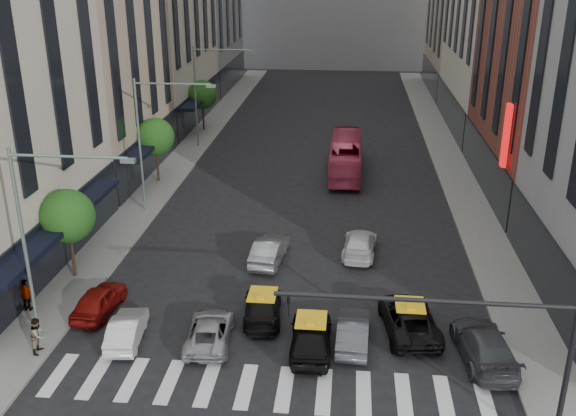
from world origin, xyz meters
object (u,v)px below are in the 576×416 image
(car_white_front, at_px, (127,329))
(pedestrian_far, at_px, (26,295))
(taxi_center, at_px, (311,335))
(streetlamp_near, at_px, (42,222))
(car_red, at_px, (99,300))
(pedestrian_near, at_px, (38,335))
(bus, at_px, (346,156))
(streetlamp_mid, at_px, (152,128))
(taxi_left, at_px, (263,306))
(streetlamp_far, at_px, (205,83))

(car_white_front, bearing_deg, pedestrian_far, -25.46)
(taxi_center, bearing_deg, streetlamp_near, 0.12)
(car_red, height_order, pedestrian_far, pedestrian_far)
(car_white_front, distance_m, pedestrian_near, 3.77)
(car_white_front, bearing_deg, bus, -117.26)
(car_red, bearing_deg, streetlamp_mid, -82.84)
(streetlamp_mid, relative_size, taxi_left, 2.06)
(streetlamp_mid, xyz_separation_m, car_red, (0.92, -13.38, -5.23))
(streetlamp_near, xyz_separation_m, streetlamp_far, (0.00, 32.00, 0.00))
(taxi_left, distance_m, pedestrian_near, 10.21)
(streetlamp_near, height_order, bus, streetlamp_near)
(car_white_front, bearing_deg, streetlamp_far, -91.04)
(bus, bearing_deg, streetlamp_near, 64.03)
(streetlamp_near, distance_m, streetlamp_mid, 16.00)
(streetlamp_mid, relative_size, car_white_front, 2.38)
(streetlamp_near, distance_m, car_red, 5.92)
(car_red, distance_m, bus, 25.92)
(streetlamp_near, bearing_deg, bus, 63.75)
(streetlamp_far, bearing_deg, car_white_front, -84.38)
(car_red, xyz_separation_m, taxi_center, (10.60, -2.23, 0.09))
(car_white_front, xyz_separation_m, taxi_left, (5.89, 2.61, 0.01))
(streetlamp_far, relative_size, bus, 0.87)
(pedestrian_near, xyz_separation_m, pedestrian_far, (-2.20, 3.36, -0.00))
(car_red, bearing_deg, pedestrian_near, 74.46)
(streetlamp_near, relative_size, pedestrian_near, 5.36)
(streetlamp_mid, relative_size, pedestrian_near, 5.36)
(car_red, bearing_deg, taxi_left, -174.81)
(streetlamp_mid, xyz_separation_m, streetlamp_far, (0.00, 16.00, 0.00))
(streetlamp_mid, xyz_separation_m, taxi_left, (9.01, -13.11, -5.27))
(streetlamp_far, xyz_separation_m, bus, (12.68, -6.30, -4.47))
(taxi_center, bearing_deg, taxi_left, -46.78)
(taxi_left, distance_m, pedestrian_far, 11.59)
(bus, height_order, pedestrian_near, bus)
(streetlamp_near, distance_m, streetlamp_far, 32.00)
(streetlamp_near, height_order, car_white_front, streetlamp_near)
(car_red, height_order, car_white_front, car_red)
(streetlamp_mid, height_order, car_red, streetlamp_mid)
(pedestrian_near, bearing_deg, taxi_left, -68.91)
(taxi_left, xyz_separation_m, pedestrian_far, (-11.57, -0.68, 0.35))
(streetlamp_mid, bearing_deg, pedestrian_near, -91.19)
(streetlamp_mid, xyz_separation_m, pedestrian_near, (-0.36, -17.14, -4.92))
(taxi_center, bearing_deg, car_white_front, -1.10)
(car_red, bearing_deg, streetlamp_near, 73.84)
(streetlamp_near, xyz_separation_m, pedestrian_near, (-0.36, -1.14, -4.92))
(streetlamp_near, relative_size, car_red, 2.26)
(streetlamp_mid, bearing_deg, pedestrian_far, -100.51)
(streetlamp_mid, bearing_deg, car_white_front, -78.78)
(pedestrian_far, bearing_deg, taxi_left, -174.71)
(streetlamp_mid, distance_m, streetlamp_far, 16.00)
(taxi_center, xyz_separation_m, pedestrian_near, (-11.88, -1.53, 0.22))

